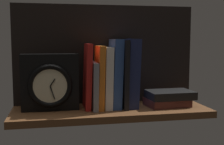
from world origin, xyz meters
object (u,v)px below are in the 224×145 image
object	(u,v)px
book_black_skeptic	(122,74)
book_stack_side	(168,98)
book_red_requiem	(88,76)
book_white_catcher	(107,77)
book_navy_bierce	(130,73)
book_blue_modern	(115,73)
book_orange_pandolfini	(99,77)
framed_clock	(50,83)
book_gray_chess	(93,85)

from	to	relation	value
book_black_skeptic	book_stack_side	xyz separation A→B (cm)	(17.94, -2.36, -9.75)
book_red_requiem	book_black_skeptic	xyz separation A→B (cm)	(13.39, 0.00, 0.70)
book_white_catcher	book_navy_bierce	world-z (taller)	book_navy_bierce
book_red_requiem	book_white_catcher	size ratio (longest dim) A/B	1.06
book_red_requiem	book_blue_modern	distance (cm)	10.63
book_red_requiem	book_orange_pandolfini	world-z (taller)	book_red_requiem
book_blue_modern	book_black_skeptic	world-z (taller)	book_blue_modern
book_orange_pandolfini	framed_clock	xyz separation A→B (cm)	(-18.22, -1.22, -1.61)
book_stack_side	book_black_skeptic	bearing A→B (deg)	172.51
book_gray_chess	book_navy_bierce	size ratio (longest dim) A/B	0.67
book_orange_pandolfini	book_navy_bierce	distance (cm)	12.20
book_white_catcher	book_navy_bierce	bearing A→B (deg)	0.00
book_blue_modern	book_red_requiem	bearing A→B (deg)	180.00
book_red_requiem	framed_clock	distance (cm)	13.96
book_black_skeptic	book_orange_pandolfini	bearing A→B (deg)	180.00
book_navy_bierce	book_orange_pandolfini	bearing A→B (deg)	180.00
book_blue_modern	book_orange_pandolfini	bearing A→B (deg)	180.00
book_blue_modern	book_stack_side	size ratio (longest dim) A/B	1.40
book_stack_side	book_white_catcher	bearing A→B (deg)	174.41
book_red_requiem	framed_clock	bearing A→B (deg)	-174.93
book_red_requiem	book_black_skeptic	distance (cm)	13.41
book_red_requiem	book_black_skeptic	world-z (taller)	book_black_skeptic
book_gray_chess	book_white_catcher	world-z (taller)	book_white_catcher
book_gray_chess	book_black_skeptic	bearing A→B (deg)	0.00
book_gray_chess	book_black_skeptic	xyz separation A→B (cm)	(11.20, 0.00, 4.11)
book_white_catcher	book_stack_side	size ratio (longest dim) A/B	1.24
book_white_catcher	book_orange_pandolfini	bearing A→B (deg)	180.00
book_black_skeptic	framed_clock	xyz separation A→B (cm)	(-27.15, -1.22, -2.71)
book_white_catcher	framed_clock	bearing A→B (deg)	-176.67
book_stack_side	book_red_requiem	bearing A→B (deg)	175.69
framed_clock	book_gray_chess	bearing A→B (deg)	4.38
book_red_requiem	book_blue_modern	world-z (taller)	book_blue_modern
book_gray_chess	book_white_catcher	size ratio (longest dim) A/B	0.76
book_black_skeptic	book_gray_chess	bearing A→B (deg)	180.00
book_red_requiem	book_gray_chess	size ratio (longest dim) A/B	1.39
book_orange_pandolfini	book_black_skeptic	size ratio (longest dim) A/B	0.91
book_gray_chess	book_orange_pandolfini	size ratio (longest dim) A/B	0.74
book_blue_modern	book_navy_bierce	bearing A→B (deg)	0.00
book_red_requiem	book_gray_chess	world-z (taller)	book_red_requiem
book_orange_pandolfini	book_stack_side	size ratio (longest dim) A/B	1.27
book_red_requiem	book_stack_side	bearing A→B (deg)	-4.31
book_red_requiem	book_white_catcher	world-z (taller)	book_red_requiem
book_black_skeptic	book_red_requiem	bearing A→B (deg)	180.00
framed_clock	book_navy_bierce	bearing A→B (deg)	2.30
book_gray_chess	book_navy_bierce	world-z (taller)	book_navy_bierce
book_blue_modern	framed_clock	xyz separation A→B (cm)	(-24.36, -1.22, -2.85)
book_stack_side	framed_clock	bearing A→B (deg)	178.55
book_blue_modern	book_white_catcher	bearing A→B (deg)	180.00
book_gray_chess	book_orange_pandolfini	bearing A→B (deg)	0.00
book_white_catcher	book_stack_side	bearing A→B (deg)	-5.59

